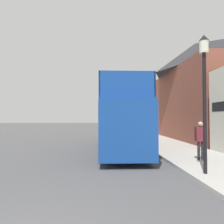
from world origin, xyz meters
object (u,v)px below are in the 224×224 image
object	(u,v)px
parked_car_ahead_of_bus	(121,132)
lamp_post_second	(148,102)
pedestrian_third	(200,137)
lamp_post_nearest	(204,78)
tour_bus	(119,122)

from	to	relation	value
parked_car_ahead_of_bus	lamp_post_second	bearing A→B (deg)	-75.23
pedestrian_third	lamp_post_second	world-z (taller)	lamp_post_second
pedestrian_third	lamp_post_nearest	world-z (taller)	lamp_post_nearest
parked_car_ahead_of_bus	lamp_post_second	xyz separation A→B (m)	(1.52, -5.85, 2.63)
parked_car_ahead_of_bus	lamp_post_nearest	world-z (taller)	lamp_post_nearest
parked_car_ahead_of_bus	tour_bus	bearing A→B (deg)	-95.88
lamp_post_second	pedestrian_third	bearing A→B (deg)	-78.40
pedestrian_third	lamp_post_second	bearing A→B (deg)	101.60
pedestrian_third	lamp_post_second	distance (m)	6.50
tour_bus	pedestrian_third	size ratio (longest dim) A/B	5.64
tour_bus	parked_car_ahead_of_bus	xyz separation A→B (m)	(0.85, 7.95, -1.19)
parked_car_ahead_of_bus	lamp_post_second	size ratio (longest dim) A/B	0.86
parked_car_ahead_of_bus	lamp_post_second	world-z (taller)	lamp_post_second
tour_bus	parked_car_ahead_of_bus	bearing A→B (deg)	84.30
parked_car_ahead_of_bus	pedestrian_third	world-z (taller)	pedestrian_third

